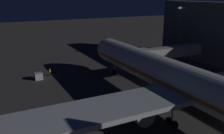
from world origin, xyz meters
name	(u,v)px	position (x,y,z in m)	size (l,w,h in m)	color
ground_plane	(156,99)	(0.00, 0.00, 0.00)	(320.00, 320.00, 0.00)	#383533
airliner_at_gate	(187,84)	(0.00, 7.91, 5.63)	(55.51, 63.36, 18.31)	silver
jet_bridge	(164,53)	(-10.38, -10.84, 5.75)	(18.96, 3.40, 7.29)	#9E9E99
apron_floodlight_mast	(180,29)	(-25.50, -22.44, 9.35)	(2.90, 0.50, 15.88)	#59595E
baggage_container_near_belt	(38,76)	(17.83, -21.91, 0.82)	(1.79, 1.63, 1.63)	#B7BABF
ground_crew_near_nose_gear	(50,72)	(14.75, -23.47, 1.04)	(0.40, 0.40, 1.88)	black
traffic_cone_nose_port	(112,67)	(-2.20, -22.67, 0.28)	(0.36, 0.36, 0.55)	orange
traffic_cone_nose_starboard	(98,69)	(2.20, -22.67, 0.28)	(0.36, 0.36, 0.55)	orange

